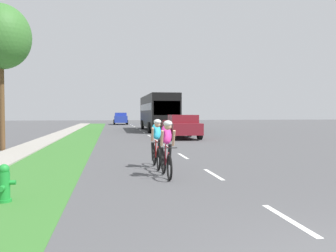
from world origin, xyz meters
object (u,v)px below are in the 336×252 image
Objects in this scene: bus_black at (158,111)px; suv_blue at (121,118)px; pickup_maroon at (181,126)px; fire_hydrant_green at (4,184)px; street_tree_near at (1,37)px; cyclist_trailing at (156,143)px; cyclist_lead at (166,148)px.

bus_black is 19.23m from suv_blue.
suv_blue reaches higher than pickup_maroon.
fire_hydrant_green is 0.07× the size of bus_black.
suv_blue is 36.75m from street_tree_near.
cyclist_trailing is (3.56, 3.79, 0.44)m from fire_hydrant_green.
bus_black is at bearing 76.05° from fire_hydrant_green.
pickup_maroon is (6.94, 16.43, 0.46)m from fire_hydrant_green.
cyclist_lead is 0.25× the size of street_tree_near.
cyclist_trailing is (-0.06, 1.66, 0.00)m from cyclist_lead.
bus_black is (3.11, 24.98, 1.17)m from cyclist_lead.
fire_hydrant_green is 46.19m from suv_blue.
pickup_maroon reaches higher than cyclist_trailing.
bus_black reaches higher than suv_blue.
cyclist_lead is 43.92m from suv_blue.
street_tree_near reaches higher than cyclist_trailing.
cyclist_trailing is 0.25× the size of street_tree_near.
suv_blue is (-0.01, 42.26, 0.14)m from cyclist_trailing.
cyclist_trailing is at bearing 46.80° from fire_hydrant_green.
cyclist_lead is at bearing -97.11° from bus_black.
suv_blue is (-0.07, 43.92, 0.14)m from cyclist_lead.
pickup_maroon reaches higher than cyclist_lead.
bus_black is 1.69× the size of street_tree_near.
cyclist_lead is 1.00× the size of cyclist_trailing.
fire_hydrant_green is at bearing -73.71° from street_tree_near.
pickup_maroon is 0.44× the size of bus_black.
street_tree_near is at bearing 106.29° from fire_hydrant_green.
fire_hydrant_green is 0.16× the size of suv_blue.
suv_blue is at bearing 90.01° from cyclist_trailing.
cyclist_lead is at bearing -87.86° from cyclist_trailing.
bus_black is (3.18, 23.32, 1.17)m from cyclist_trailing.
bus_black is at bearing 82.24° from cyclist_trailing.
street_tree_near reaches higher than cyclist_lead.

